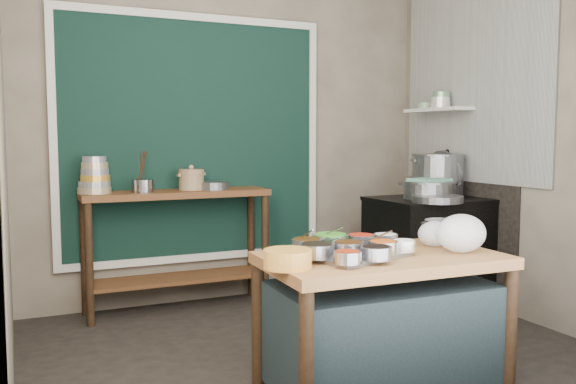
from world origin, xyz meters
name	(u,v)px	position (x,y,z in m)	size (l,w,h in m)	color
floor	(312,352)	(0.00, 0.00, -0.01)	(3.50, 3.00, 0.02)	#28241F
back_wall	(233,133)	(0.00, 1.51, 1.40)	(3.50, 0.02, 2.80)	gray
left_wall	(1,131)	(-1.76, 0.00, 1.40)	(0.02, 3.00, 2.80)	gray
right_wall	(525,133)	(1.76, 0.00, 1.40)	(0.02, 3.00, 2.80)	gray
curtain_panel	(194,139)	(-0.35, 1.47, 1.35)	(2.10, 0.02, 1.90)	black
curtain_frame	(194,139)	(-0.35, 1.46, 1.35)	(2.22, 0.03, 2.02)	beige
tile_panel	(473,78)	(1.74, 0.55, 1.85)	(0.02, 1.70, 1.70)	#B2B2AA
soot_patch	(461,216)	(1.74, 0.65, 0.70)	(0.01, 1.30, 1.30)	black
wall_shelf	(438,110)	(1.63, 0.85, 1.60)	(0.22, 0.70, 0.03)	beige
prep_table	(381,324)	(0.05, -0.72, 0.38)	(1.25, 0.72, 0.75)	olive
back_counter	(177,250)	(-0.55, 1.28, 0.47)	(1.45, 0.40, 0.95)	#562F18
stove_block	(431,254)	(1.35, 0.55, 0.42)	(0.90, 0.68, 0.85)	black
stove_top	(432,200)	(1.35, 0.55, 0.86)	(0.92, 0.69, 0.03)	black
condiment_tray	(355,255)	(-0.12, -0.72, 0.76)	(0.50, 0.36, 0.02)	gray
condiment_bowls	(349,246)	(-0.14, -0.70, 0.81)	(0.66, 0.53, 0.08)	gray
yellow_basin	(288,259)	(-0.54, -0.81, 0.79)	(0.23, 0.23, 0.09)	gold
saucepan	(444,231)	(0.60, -0.54, 0.81)	(0.24, 0.24, 0.13)	gray
plastic_bag_a	(461,233)	(0.47, -0.84, 0.85)	(0.28, 0.24, 0.21)	white
plastic_bag_b	(434,234)	(0.45, -0.64, 0.82)	(0.19, 0.16, 0.14)	white
bowl_stack	(95,177)	(-1.16, 1.30, 1.07)	(0.25, 0.25, 0.28)	tan
utensil_cup	(143,186)	(-0.82, 1.25, 1.00)	(0.16, 0.16, 0.10)	gray
ceramic_crock	(191,181)	(-0.42, 1.30, 1.02)	(0.21, 0.21, 0.14)	#947051
wide_bowl	(214,186)	(-0.25, 1.26, 0.98)	(0.24, 0.24, 0.06)	gray
stock_pot	(438,175)	(1.49, 0.66, 1.05)	(0.45, 0.45, 0.35)	gray
pot_lid	(445,173)	(1.54, 0.63, 1.07)	(0.39, 0.39, 0.02)	gray
steamer	(429,190)	(1.28, 0.50, 0.95)	(0.43, 0.43, 0.14)	gray
green_cloth	(429,180)	(1.28, 0.50, 1.03)	(0.29, 0.22, 0.02)	#55937A
shallow_pan	(437,199)	(1.18, 0.27, 0.91)	(0.38, 0.38, 0.05)	gray
shelf_bowl_stack	(441,100)	(1.63, 0.82, 1.68)	(0.17, 0.17, 0.13)	silver
shelf_bowl_green	(426,106)	(1.63, 1.02, 1.64)	(0.14, 0.14, 0.05)	gray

